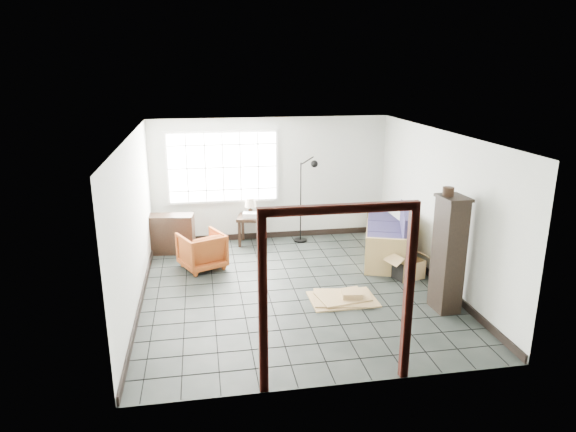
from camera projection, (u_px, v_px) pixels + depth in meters
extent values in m
plane|color=black|center=(294.00, 289.00, 8.65)|extent=(5.50, 5.50, 0.00)
cube|color=beige|center=(271.00, 179.00, 10.88)|extent=(5.00, 0.02, 2.60)
cube|color=beige|center=(339.00, 284.00, 5.68)|extent=(5.00, 0.02, 2.60)
cube|color=beige|center=(134.00, 223.00, 7.87)|extent=(0.02, 5.50, 2.60)
cube|color=beige|center=(439.00, 208.00, 8.69)|extent=(0.02, 5.50, 2.60)
cube|color=white|center=(294.00, 134.00, 7.92)|extent=(5.00, 5.50, 0.02)
cube|color=black|center=(271.00, 235.00, 11.21)|extent=(4.95, 0.03, 0.12)
cube|color=black|center=(142.00, 296.00, 8.23)|extent=(0.03, 5.45, 0.12)
cube|color=black|center=(432.00, 276.00, 9.04)|extent=(0.03, 5.45, 0.12)
cube|color=silver|center=(223.00, 167.00, 10.60)|extent=(2.32, 0.06, 1.52)
cube|color=white|center=(223.00, 167.00, 10.56)|extent=(2.20, 0.02, 1.40)
cube|color=#35110C|center=(263.00, 308.00, 5.66)|extent=(0.10, 0.08, 2.10)
cube|color=#35110C|center=(408.00, 297.00, 5.94)|extent=(0.10, 0.08, 2.10)
cube|color=#35110C|center=(340.00, 209.00, 5.49)|extent=(1.80, 0.08, 0.10)
cube|color=#A3864A|center=(388.00, 245.00, 10.20)|extent=(1.55, 2.37, 0.40)
cube|color=#A3864A|center=(390.00, 258.00, 9.08)|extent=(0.85, 0.35, 0.70)
cube|color=#A3864A|center=(387.00, 221.00, 11.23)|extent=(0.85, 0.35, 0.70)
cube|color=#A3864A|center=(410.00, 226.00, 10.02)|extent=(0.80, 2.11, 0.77)
cube|color=#181C3D|center=(389.00, 243.00, 9.43)|extent=(0.98, 0.93, 0.18)
cube|color=#181C3D|center=(407.00, 230.00, 9.31)|extent=(0.38, 0.72, 0.57)
cube|color=#181C3D|center=(388.00, 231.00, 10.12)|extent=(0.98, 0.93, 0.18)
cube|color=#181C3D|center=(405.00, 219.00, 9.99)|extent=(0.38, 0.72, 0.57)
cube|color=#181C3D|center=(387.00, 220.00, 10.81)|extent=(0.98, 0.93, 0.18)
cube|color=#181C3D|center=(403.00, 209.00, 10.68)|extent=(0.38, 0.72, 0.57)
imported|color=#8B3D14|center=(202.00, 249.00, 9.45)|extent=(0.95, 0.92, 0.75)
cube|color=black|center=(251.00, 218.00, 10.68)|extent=(0.67, 0.67, 0.07)
cube|color=black|center=(240.00, 234.00, 10.57)|extent=(0.07, 0.07, 0.55)
cube|color=black|center=(261.00, 235.00, 10.54)|extent=(0.07, 0.07, 0.55)
cube|color=black|center=(243.00, 228.00, 10.99)|extent=(0.07, 0.07, 0.55)
cube|color=black|center=(263.00, 228.00, 10.96)|extent=(0.07, 0.07, 0.55)
cylinder|color=black|center=(251.00, 212.00, 10.73)|extent=(0.11, 0.11, 0.13)
cylinder|color=black|center=(250.00, 207.00, 10.70)|extent=(0.03, 0.03, 0.09)
cone|color=beige|center=(250.00, 202.00, 10.67)|extent=(0.29, 0.29, 0.18)
cube|color=silver|center=(250.00, 215.00, 10.58)|extent=(0.31, 0.27, 0.10)
cylinder|color=black|center=(243.00, 215.00, 10.59)|extent=(0.03, 0.06, 0.06)
cylinder|color=black|center=(300.00, 240.00, 11.00)|extent=(0.36, 0.36, 0.03)
cylinder|color=black|center=(301.00, 202.00, 10.77)|extent=(0.03, 0.03, 1.68)
cylinder|color=black|center=(308.00, 160.00, 10.53)|extent=(0.28, 0.12, 0.15)
sphere|color=black|center=(314.00, 164.00, 10.56)|extent=(0.19, 0.19, 0.15)
cube|color=black|center=(169.00, 234.00, 10.23)|extent=(1.05, 0.53, 0.78)
cube|color=black|center=(168.00, 233.00, 10.23)|extent=(0.98, 0.46, 0.03)
cube|color=black|center=(448.00, 255.00, 7.69)|extent=(0.36, 0.47, 1.78)
cube|color=black|center=(454.00, 198.00, 7.44)|extent=(0.41, 0.51, 0.04)
cylinder|color=black|center=(448.00, 191.00, 7.46)|extent=(0.18, 0.18, 0.12)
cube|color=#9F7C4D|center=(407.00, 276.00, 9.14)|extent=(0.57, 0.50, 0.02)
cube|color=black|center=(396.00, 271.00, 8.99)|extent=(0.12, 0.38, 0.33)
cube|color=#9F7C4D|center=(418.00, 266.00, 9.19)|extent=(0.12, 0.38, 0.33)
cube|color=#9F7C4D|center=(414.00, 272.00, 8.93)|extent=(0.47, 0.15, 0.33)
cube|color=#9F7C4D|center=(401.00, 265.00, 9.26)|extent=(0.47, 0.15, 0.33)
cube|color=#9F7C4D|center=(394.00, 259.00, 8.90)|extent=(0.28, 0.42, 0.13)
cube|color=#9F7C4D|center=(422.00, 254.00, 9.16)|extent=(0.28, 0.42, 0.13)
cube|color=#9F7C4D|center=(343.00, 299.00, 8.25)|extent=(1.06, 0.76, 0.02)
cube|color=#9F7C4D|center=(343.00, 298.00, 8.24)|extent=(1.03, 0.84, 0.02)
cube|color=#9F7C4D|center=(343.00, 297.00, 8.23)|extent=(0.87, 0.69, 0.02)
cube|color=#9F7C4D|center=(352.00, 294.00, 8.19)|extent=(0.34, 0.29, 0.09)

